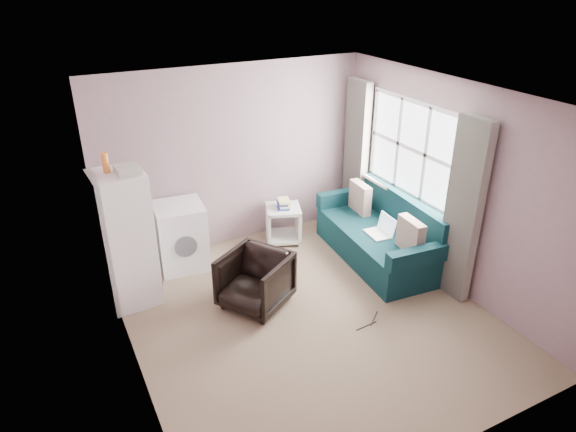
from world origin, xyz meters
name	(u,v)px	position (x,y,z in m)	size (l,w,h in m)	color
room	(311,217)	(0.02, 0.01, 1.25)	(3.84, 4.24, 2.54)	#836C55
armchair	(255,278)	(-0.44, 0.48, 0.36)	(0.71, 0.66, 0.73)	black
fridge	(126,239)	(-1.69, 1.24, 0.82)	(0.59, 0.59, 1.85)	white
washing_machine	(181,235)	(-0.93, 1.73, 0.46)	(0.67, 0.67, 0.87)	white
side_table	(283,221)	(0.56, 1.74, 0.31)	(0.61, 0.61, 0.65)	white
sofa	(382,236)	(1.53, 0.70, 0.33)	(1.06, 2.07, 0.89)	#0B3036
window_dressing	(403,179)	(1.78, 0.70, 1.11)	(0.17, 2.62, 2.18)	white
floor_cables	(370,322)	(0.56, -0.43, 0.01)	(0.41, 0.19, 0.01)	black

